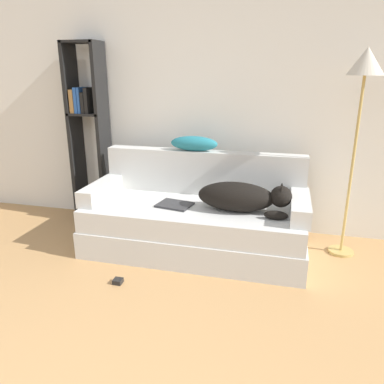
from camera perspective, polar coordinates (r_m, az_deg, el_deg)
wall_back at (r=3.73m, az=2.13°, el=15.08°), size 7.76×0.06×2.70m
couch at (r=3.32m, az=0.41°, el=-5.55°), size 1.90×0.84×0.43m
couch_backrest at (r=3.51m, az=1.80°, el=3.01°), size 1.86×0.15×0.41m
couch_arm_left at (r=3.52m, az=-13.61°, el=0.31°), size 0.15×0.65×0.14m
couch_arm_right at (r=3.13m, az=16.16°, el=-2.10°), size 0.15×0.65×0.14m
dog at (r=3.09m, az=7.59°, el=-0.74°), size 0.76×0.30×0.26m
laptop at (r=3.23m, az=-2.66°, el=-1.95°), size 0.32×0.27×0.02m
throw_pillow at (r=3.46m, az=0.31°, el=7.40°), size 0.44×0.14×0.14m
bookshelf at (r=4.01m, az=-15.57°, el=9.90°), size 0.36×0.26×1.81m
floor_lamp at (r=3.28m, az=24.74°, el=15.22°), size 0.28×0.28×1.71m
power_adapter at (r=2.97m, az=-11.23°, el=-13.19°), size 0.07×0.07×0.04m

